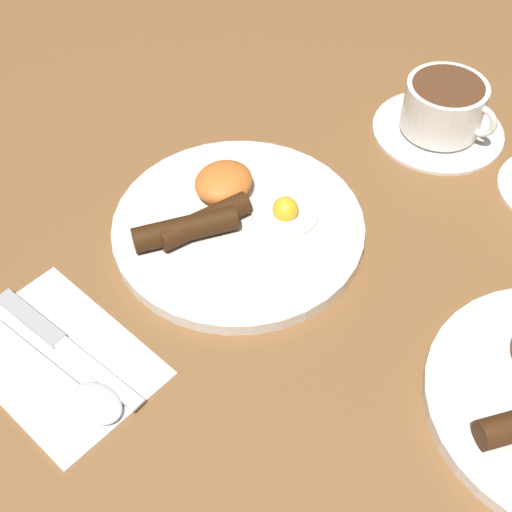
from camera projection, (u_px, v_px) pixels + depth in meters
name	position (u px, v px, depth m)	size (l,w,h in m)	color
ground_plane	(239.00, 232.00, 0.79)	(3.00, 3.00, 0.00)	brown
breakfast_plate_near	(234.00, 223.00, 0.79)	(0.28, 0.28, 0.05)	silver
teacup_near	(443.00, 112.00, 0.88)	(0.17, 0.17, 0.07)	silver
napkin	(58.00, 358.00, 0.68)	(0.13, 0.19, 0.01)	white
knife	(59.00, 341.00, 0.69)	(0.02, 0.20, 0.01)	silver
spoon	(83.00, 392.00, 0.65)	(0.04, 0.19, 0.01)	silver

